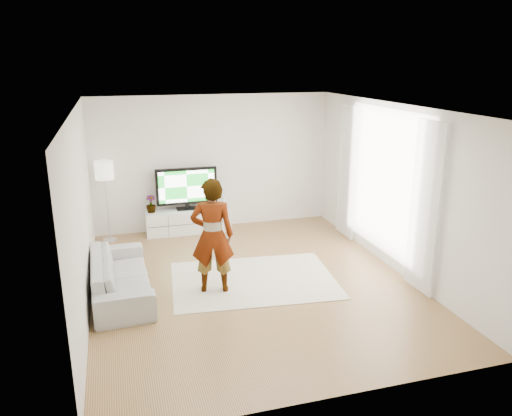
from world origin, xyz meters
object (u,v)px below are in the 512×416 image
object	(u,v)px
sofa	(121,275)
floor_lamp	(104,174)
rug	(254,280)
player	(212,236)
media_console	(188,221)
television	(187,187)

from	to	relation	value
sofa	floor_lamp	xyz separation A→B (m)	(-0.16, 2.54, 1.05)
rug	player	distance (m)	1.16
player	floor_lamp	xyz separation A→B (m)	(-1.55, 2.81, 0.45)
rug	sofa	bearing A→B (deg)	177.70
rug	floor_lamp	bearing A→B (deg)	130.64
sofa	media_console	bearing A→B (deg)	-30.45
television	media_console	bearing A→B (deg)	-90.00
media_console	sofa	xyz separation A→B (m)	(-1.43, -2.60, 0.07)
television	player	size ratio (longest dim) A/B	0.70
rug	floor_lamp	xyz separation A→B (m)	(-2.25, 2.62, 1.35)
player	sofa	bearing A→B (deg)	0.90
floor_lamp	player	bearing A→B (deg)	-61.13
sofa	television	bearing A→B (deg)	-30.20
media_console	television	world-z (taller)	television
player	floor_lamp	size ratio (longest dim) A/B	1.12
television	rug	bearing A→B (deg)	-76.33
rug	player	size ratio (longest dim) A/B	1.47
player	sofa	distance (m)	1.53
media_console	player	world-z (taller)	player
television	player	distance (m)	2.90
floor_lamp	television	bearing A→B (deg)	3.33
media_console	television	bearing A→B (deg)	90.00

